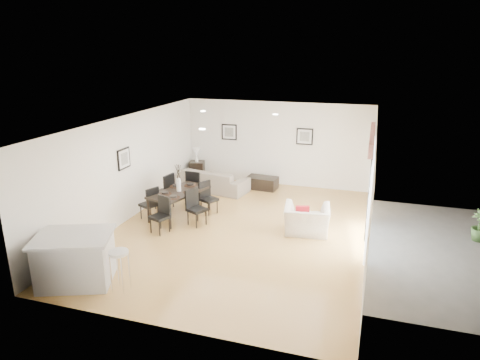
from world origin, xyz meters
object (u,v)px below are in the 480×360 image
(side_table, at_px, (197,171))
(dining_chair_wfar, at_px, (166,189))
(dining_chair_head, at_px, (162,212))
(bar_stool, at_px, (119,257))
(dining_chair_enear, at_px, (195,205))
(armchair, at_px, (307,220))
(kitchen_island, at_px, (75,259))
(dining_chair_foot, at_px, (195,185))
(coffee_table, at_px, (262,183))
(dining_chair_efar, at_px, (207,196))
(sofa, at_px, (212,180))
(dining_table, at_px, (179,194))
(dining_chair_wnear, at_px, (151,202))

(side_table, bearing_deg, dining_chair_wfar, -84.51)
(dining_chair_head, bearing_deg, bar_stool, -58.76)
(dining_chair_enear, relative_size, bar_stool, 1.16)
(armchair, distance_m, kitchen_island, 5.25)
(side_table, bearing_deg, dining_chair_head, -78.28)
(dining_chair_foot, bearing_deg, coffee_table, -124.48)
(bar_stool, bearing_deg, dining_chair_foot, 96.55)
(dining_chair_wfar, height_order, dining_chair_efar, dining_chair_wfar)
(dining_chair_efar, bearing_deg, side_table, 55.29)
(dining_chair_efar, xyz_separation_m, kitchen_island, (-1.03, -4.14, 0.00))
(kitchen_island, bearing_deg, dining_chair_foot, 63.34)
(dining_chair_foot, distance_m, bar_stool, 4.75)
(dining_chair_efar, relative_size, side_table, 1.38)
(sofa, xyz_separation_m, coffee_table, (1.46, 0.62, -0.14))
(dining_table, bearing_deg, side_table, 120.76)
(kitchen_island, bearing_deg, dining_chair_enear, 51.08)
(dining_chair_efar, bearing_deg, dining_chair_wnear, 154.15)
(sofa, xyz_separation_m, armchair, (3.35, -2.40, 0.01))
(sofa, height_order, coffee_table, sofa)
(sofa, bearing_deg, dining_chair_wnear, 87.24)
(armchair, height_order, dining_chair_foot, dining_chair_foot)
(dining_chair_enear, relative_size, dining_chair_efar, 1.05)
(sofa, bearing_deg, bar_stool, 105.13)
(sofa, distance_m, side_table, 1.28)
(bar_stool, bearing_deg, kitchen_island, 180.00)
(dining_table, xyz_separation_m, bar_stool, (0.54, -3.68, 0.05))
(dining_table, relative_size, dining_chair_wnear, 2.09)
(armchair, relative_size, dining_chair_foot, 1.09)
(side_table, bearing_deg, dining_chair_efar, -62.02)
(dining_table, distance_m, dining_chair_enear, 0.73)
(dining_chair_wfar, bearing_deg, dining_chair_head, 32.27)
(dining_chair_wnear, xyz_separation_m, dining_chair_enear, (1.21, 0.06, 0.02))
(sofa, height_order, dining_table, dining_table)
(side_table, height_order, bar_stool, bar_stool)
(dining_chair_efar, distance_m, kitchen_island, 4.26)
(dining_chair_head, bearing_deg, dining_chair_enear, 69.35)
(dining_table, relative_size, dining_chair_enear, 2.02)
(side_table, bearing_deg, armchair, -37.82)
(dining_chair_enear, relative_size, dining_chair_head, 1.03)
(sofa, distance_m, bar_stool, 6.02)
(dining_chair_enear, xyz_separation_m, dining_chair_efar, (0.00, 0.84, -0.02))
(armchair, bearing_deg, bar_stool, 44.02)
(kitchen_island, bearing_deg, dining_chair_head, 58.66)
(dining_table, relative_size, side_table, 2.92)
(dining_table, bearing_deg, kitchen_island, -80.79)
(dining_chair_enear, bearing_deg, armchair, -57.95)
(armchair, bearing_deg, kitchen_island, 35.77)
(dining_chair_wnear, height_order, dining_chair_enear, dining_chair_enear)
(armchair, distance_m, dining_chair_head, 3.51)
(side_table, distance_m, bar_stool, 7.04)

